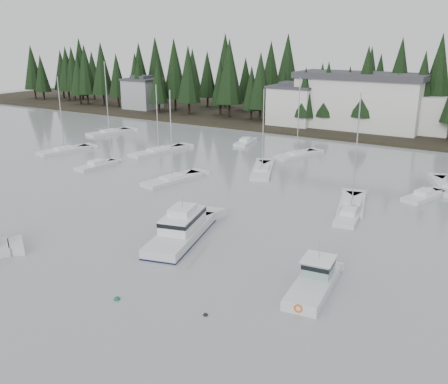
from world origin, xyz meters
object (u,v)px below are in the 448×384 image
object	(u,v)px
house_far_west	(142,93)
lobster_boat_teal	(314,283)
sailboat_3	(297,156)
sailboat_9	(173,181)
runabout_0	(97,166)
runabout_1	(349,216)
sailboat_7	(262,171)
sailboat_6	(159,152)
runabout_3	(245,143)
house_west	(293,104)
harbor_inn	(370,102)
cabin_cruiser_center	(181,231)
sailboat_10	(65,151)
sailboat_2	(446,187)
sailboat_5	(352,205)
sailboat_8	(109,133)
runabout_4	(424,197)

from	to	relation	value
house_far_west	lobster_boat_teal	distance (m)	97.50
sailboat_3	sailboat_9	xyz separation A→B (m)	(-8.45, -21.56, -0.01)
sailboat_3	runabout_0	xyz separation A→B (m)	(-22.30, -21.45, 0.05)
sailboat_9	runabout_1	bearing A→B (deg)	-82.63
house_far_west	sailboat_9	bearing A→B (deg)	-46.60
lobster_boat_teal	sailboat_7	distance (m)	33.98
sailboat_6	runabout_3	xyz separation A→B (m)	(8.83, 13.43, 0.08)
house_west	runabout_1	xyz separation A→B (m)	(27.35, -47.08, -4.52)
harbor_inn	runabout_3	size ratio (longest dim) A/B	4.42
sailboat_6	sailboat_9	size ratio (longest dim) A/B	0.93
cabin_cruiser_center	sailboat_10	world-z (taller)	sailboat_10
sailboat_2	runabout_3	size ratio (longest dim) A/B	2.05
sailboat_5	sailboat_7	xyz separation A→B (m)	(-15.34, 7.70, -0.02)
sailboat_2	house_far_west	bearing A→B (deg)	47.18
sailboat_9	runabout_0	bearing A→B (deg)	100.26
sailboat_8	sailboat_10	bearing A→B (deg)	-150.05
house_west	runabout_0	xyz separation A→B (m)	(-10.78, -45.55, -4.52)
harbor_inn	sailboat_8	distance (m)	51.69
lobster_boat_teal	runabout_4	xyz separation A→B (m)	(2.93, 27.67, -0.36)
harbor_inn	sailboat_7	world-z (taller)	sailboat_7
runabout_4	cabin_cruiser_center	bearing A→B (deg)	163.82
sailboat_6	sailboat_7	size ratio (longest dim) A/B	0.95
sailboat_8	runabout_4	size ratio (longest dim) A/B	2.03
sailboat_9	runabout_3	size ratio (longest dim) A/B	1.86
runabout_1	cabin_cruiser_center	bearing A→B (deg)	130.68
sailboat_2	sailboat_7	distance (m)	24.03
house_west	sailboat_9	size ratio (longest dim) A/B	0.77
sailboat_2	sailboat_7	bearing A→B (deg)	82.60
sailboat_9	sailboat_10	bearing A→B (deg)	90.51
sailboat_5	runabout_3	world-z (taller)	sailboat_5
harbor_inn	sailboat_9	world-z (taller)	sailboat_9
lobster_boat_teal	sailboat_7	xyz separation A→B (m)	(-18.84, 28.27, -0.43)
sailboat_6	house_west	bearing A→B (deg)	-4.09
runabout_0	runabout_4	world-z (taller)	same
sailboat_6	runabout_3	size ratio (longest dim) A/B	1.73
house_far_west	sailboat_10	bearing A→B (deg)	-65.79
house_west	sailboat_5	bearing A→B (deg)	-58.46
sailboat_10	runabout_0	bearing A→B (deg)	-98.35
sailboat_6	runabout_0	xyz separation A→B (m)	(-1.77, -12.19, 0.08)
harbor_inn	lobster_boat_teal	world-z (taller)	harbor_inn
harbor_inn	runabout_1	world-z (taller)	harbor_inn
harbor_inn	sailboat_9	size ratio (longest dim) A/B	2.37
sailboat_2	runabout_3	world-z (taller)	sailboat_2
runabout_1	runabout_3	size ratio (longest dim) A/B	1.06
sailboat_7	runabout_0	bearing A→B (deg)	92.76
sailboat_3	runabout_1	xyz separation A→B (m)	(15.83, -22.98, 0.05)
harbor_inn	sailboat_8	bearing A→B (deg)	-145.91
sailboat_7	runabout_3	xyz separation A→B (m)	(-11.29, 15.47, 0.07)
house_west	sailboat_7	world-z (taller)	sailboat_7
sailboat_9	harbor_inn	bearing A→B (deg)	-3.01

